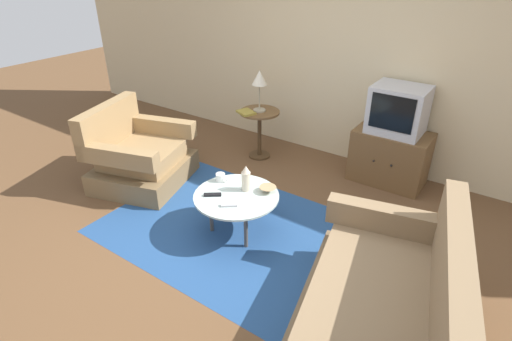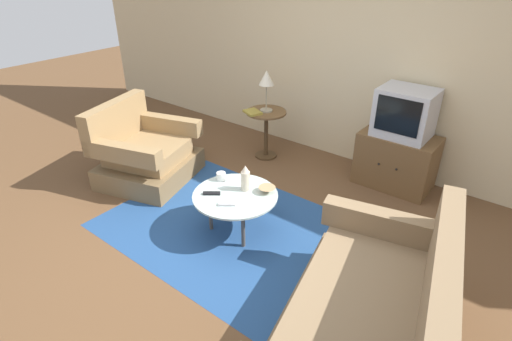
# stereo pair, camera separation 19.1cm
# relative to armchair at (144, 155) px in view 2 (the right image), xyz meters

# --- Properties ---
(ground_plane) EXTENTS (16.00, 16.00, 0.00)m
(ground_plane) POSITION_rel_armchair_xyz_m (1.54, -0.29, -0.29)
(ground_plane) COLOR brown
(back_wall) EXTENTS (9.00, 0.12, 2.70)m
(back_wall) POSITION_rel_armchair_xyz_m (1.54, 1.93, 1.06)
(back_wall) COLOR #CCB78E
(back_wall) RESTS_ON ground
(area_rug) EXTENTS (2.47, 1.72, 0.00)m
(area_rug) POSITION_rel_armchair_xyz_m (1.48, -0.14, -0.29)
(area_rug) COLOR navy
(area_rug) RESTS_ON ground
(armchair) EXTENTS (1.14, 1.19, 0.87)m
(armchair) POSITION_rel_armchair_xyz_m (0.00, 0.00, 0.00)
(armchair) COLOR brown
(armchair) RESTS_ON ground
(couch) EXTENTS (1.27, 1.82, 0.91)m
(couch) POSITION_rel_armchair_xyz_m (2.98, -0.63, -0.00)
(couch) COLOR brown
(couch) RESTS_ON ground
(coffee_table) EXTENTS (0.77, 0.77, 0.40)m
(coffee_table) POSITION_rel_armchair_xyz_m (1.48, -0.14, 0.08)
(coffee_table) COLOR #B2C6C1
(coffee_table) RESTS_ON ground
(side_table) EXTENTS (0.49, 0.49, 0.61)m
(side_table) POSITION_rel_armchair_xyz_m (0.76, 1.28, 0.15)
(side_table) COLOR brown
(side_table) RESTS_ON ground
(tv_stand) EXTENTS (0.80, 0.50, 0.60)m
(tv_stand) POSITION_rel_armchair_xyz_m (2.30, 1.59, 0.01)
(tv_stand) COLOR brown
(tv_stand) RESTS_ON ground
(television) EXTENTS (0.55, 0.46, 0.50)m
(television) POSITION_rel_armchair_xyz_m (2.30, 1.60, 0.56)
(television) COLOR #B7B7BC
(television) RESTS_ON tv_stand
(table_lamp) EXTENTS (0.18, 0.18, 0.49)m
(table_lamp) POSITION_rel_armchair_xyz_m (0.76, 1.28, 0.69)
(table_lamp) COLOR #9E937A
(table_lamp) RESTS_ON side_table
(vase) EXTENTS (0.08, 0.08, 0.25)m
(vase) POSITION_rel_armchair_xyz_m (1.50, -0.02, 0.23)
(vase) COLOR beige
(vase) RESTS_ON coffee_table
(mug) EXTENTS (0.13, 0.09, 0.08)m
(mug) POSITION_rel_armchair_xyz_m (1.21, -0.02, 0.15)
(mug) COLOR white
(mug) RESTS_ON coffee_table
(bowl) EXTENTS (0.15, 0.15, 0.05)m
(bowl) POSITION_rel_armchair_xyz_m (1.68, 0.07, 0.14)
(bowl) COLOR tan
(bowl) RESTS_ON coffee_table
(tv_remote_dark) EXTENTS (0.15, 0.13, 0.02)m
(tv_remote_dark) POSITION_rel_armchair_xyz_m (1.31, -0.27, 0.12)
(tv_remote_dark) COLOR black
(tv_remote_dark) RESTS_ON coffee_table
(tv_remote_silver) EXTENTS (0.14, 0.12, 0.02)m
(tv_remote_silver) POSITION_rel_armchair_xyz_m (1.53, -0.31, 0.12)
(tv_remote_silver) COLOR #B2B2B7
(tv_remote_silver) RESTS_ON coffee_table
(book) EXTENTS (0.26, 0.23, 0.03)m
(book) POSITION_rel_armchair_xyz_m (0.67, 1.12, 0.33)
(book) COLOR olive
(book) RESTS_ON side_table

